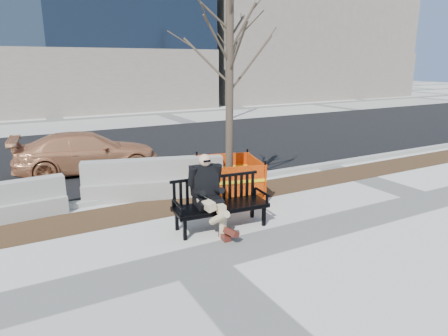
{
  "coord_description": "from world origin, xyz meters",
  "views": [
    {
      "loc": [
        -2.44,
        -5.47,
        3.19
      ],
      "look_at": [
        1.42,
        1.57,
        1.04
      ],
      "focal_mm": 31.86,
      "sensor_mm": 36.0,
      "label": 1
    }
  ],
  "objects": [
    {
      "name": "asphalt_street",
      "position": [
        0.0,
        8.8,
        0.0
      ],
      "size": [
        60.0,
        10.4,
        0.01
      ],
      "primitive_type": "cube",
      "color": "black",
      "rests_on": "ground"
    },
    {
      "name": "far_tree_right",
      "position": [
        9.02,
        14.6,
        0.0
      ],
      "size": [
        2.54,
        2.54,
        6.09
      ],
      "primitive_type": null,
      "rotation": [
        0.0,
        0.0,
        0.14
      ],
      "color": "#453B2C",
      "rests_on": "ground"
    },
    {
      "name": "sedan",
      "position": [
        -0.47,
        6.53,
        0.0
      ],
      "size": [
        4.26,
        2.13,
        1.19
      ],
      "primitive_type": "imported",
      "rotation": [
        0.0,
        0.0,
        1.45
      ],
      "color": "#C07A50",
      "rests_on": "ground"
    },
    {
      "name": "tree_fence",
      "position": [
        2.03,
        2.42,
        0.0
      ],
      "size": [
        2.55,
        2.55,
        5.24
      ],
      "primitive_type": null,
      "rotation": [
        0.0,
        0.0,
        -0.25
      ],
      "color": "#FF5108",
      "rests_on": "ground"
    },
    {
      "name": "bench",
      "position": [
        1.02,
        0.97,
        0.0
      ],
      "size": [
        1.96,
        0.85,
        1.02
      ],
      "primitive_type": null,
      "rotation": [
        0.0,
        0.0,
        -0.09
      ],
      "color": "black",
      "rests_on": "ground"
    },
    {
      "name": "seated_man",
      "position": [
        0.76,
        1.04,
        0.0
      ],
      "size": [
        0.74,
        1.13,
        1.52
      ],
      "primitive_type": null,
      "rotation": [
        0.0,
        0.0,
        -0.09
      ],
      "color": "black",
      "rests_on": "ground"
    },
    {
      "name": "ground",
      "position": [
        0.0,
        0.0,
        0.0
      ],
      "size": [
        120.0,
        120.0,
        0.0
      ],
      "primitive_type": "plane",
      "color": "beige",
      "rests_on": "ground"
    },
    {
      "name": "jersey_barrier_right",
      "position": [
        0.5,
        3.41,
        0.0
      ],
      "size": [
        3.39,
        1.57,
        0.96
      ],
      "primitive_type": null,
      "rotation": [
        0.0,
        0.0,
        -0.28
      ],
      "color": "gray",
      "rests_on": "ground"
    },
    {
      "name": "curb",
      "position": [
        0.0,
        3.55,
        0.06
      ],
      "size": [
        60.0,
        0.25,
        0.12
      ],
      "primitive_type": "cube",
      "color": "#9E9B93",
      "rests_on": "ground"
    },
    {
      "name": "mulch_strip",
      "position": [
        0.0,
        2.6,
        0.0
      ],
      "size": [
        40.0,
        1.2,
        0.02
      ],
      "primitive_type": "cube",
      "color": "#47301C",
      "rests_on": "ground"
    }
  ]
}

